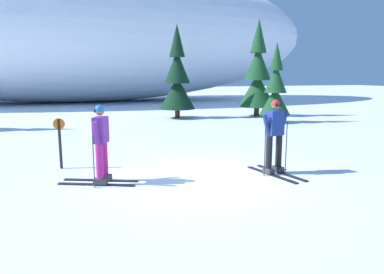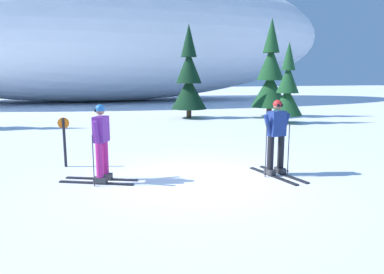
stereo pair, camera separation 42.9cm
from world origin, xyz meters
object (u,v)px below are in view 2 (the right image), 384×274
at_px(skier_purple_jacket, 101,142).
at_px(skier_navy_jacket, 277,136).
at_px(trail_marker_post, 64,139).
at_px(pine_tree_center_left, 189,79).
at_px(pine_tree_center_right, 287,90).
at_px(pine_tree_far_right, 270,76).

bearing_deg(skier_purple_jacket, skier_navy_jacket, -7.19).
relative_size(skier_navy_jacket, trail_marker_post, 1.39).
distance_m(skier_purple_jacket, pine_tree_center_left, 12.12).
height_order(skier_purple_jacket, trail_marker_post, skier_purple_jacket).
xyz_separation_m(pine_tree_center_right, pine_tree_far_right, (0.51, 2.76, 0.63)).
bearing_deg(trail_marker_post, pine_tree_center_right, 31.87).
bearing_deg(trail_marker_post, skier_purple_jacket, -61.85).
bearing_deg(pine_tree_far_right, skier_purple_jacket, -132.05).
bearing_deg(pine_tree_center_right, pine_tree_center_left, 140.72).
bearing_deg(skier_purple_jacket, pine_tree_center_left, 65.91).
bearing_deg(pine_tree_far_right, pine_tree_center_left, 173.30).
height_order(skier_purple_jacket, pine_tree_center_right, pine_tree_center_right).
bearing_deg(skier_navy_jacket, pine_tree_center_right, 58.61).
bearing_deg(skier_navy_jacket, skier_purple_jacket, 172.81).
bearing_deg(pine_tree_far_right, pine_tree_center_right, -100.40).
xyz_separation_m(pine_tree_center_left, pine_tree_center_right, (4.02, -3.29, -0.46)).
relative_size(pine_tree_far_right, trail_marker_post, 4.24).
bearing_deg(trail_marker_post, pine_tree_far_right, 40.65).
bearing_deg(pine_tree_center_left, skier_navy_jacket, -94.92).
distance_m(skier_navy_jacket, pine_tree_far_right, 12.36).
bearing_deg(skier_navy_jacket, pine_tree_far_right, 63.30).
bearing_deg(pine_tree_center_left, trail_marker_post, -121.66).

